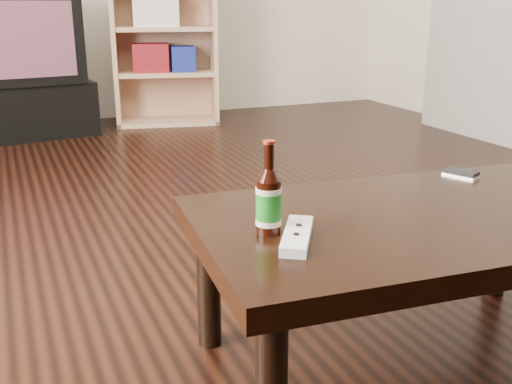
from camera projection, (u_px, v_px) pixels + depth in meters
name	position (u px, v px, depth m)	size (l,w,h in m)	color
floor	(249.00, 255.00, 2.23)	(5.00, 6.00, 0.01)	black
tv_stand	(23.00, 110.00, 4.13)	(0.93, 0.46, 0.37)	black
tv	(15.00, 38.00, 3.98)	(0.85, 0.60, 0.60)	black
bookshelf	(162.00, 25.00, 4.46)	(0.82, 0.51, 1.42)	tan
coffee_table	(419.00, 234.00, 1.46)	(1.14, 0.72, 0.41)	black
beer_bottle	(269.00, 201.00, 1.30)	(0.06, 0.06, 0.21)	black
phone	(461.00, 173.00, 1.76)	(0.08, 0.11, 0.02)	silver
remote	(297.00, 236.00, 1.28)	(0.15, 0.20, 0.02)	silver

